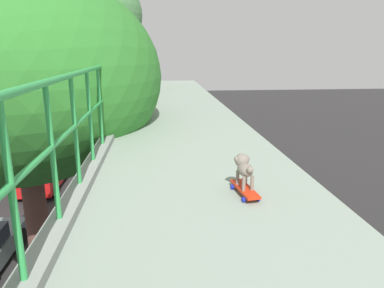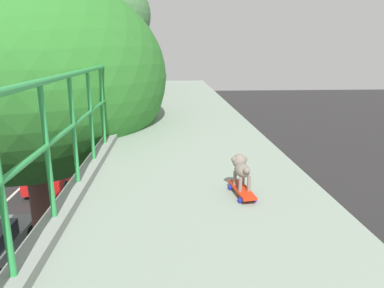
# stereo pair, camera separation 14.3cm
# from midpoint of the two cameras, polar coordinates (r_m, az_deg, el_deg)

# --- Properties ---
(car_red_taxi_seventh) EXTENTS (1.92, 4.16, 1.60)m
(car_red_taxi_seventh) POSITION_cam_midpoint_polar(r_m,az_deg,el_deg) (19.38, -21.41, -4.23)
(car_red_taxi_seventh) COLOR red
(car_red_taxi_seventh) RESTS_ON ground
(city_bus) EXTENTS (2.54, 10.50, 3.39)m
(city_bus) POSITION_cam_midpoint_polar(r_m,az_deg,el_deg) (29.64, -22.43, 4.50)
(city_bus) COLOR red
(city_bus) RESTS_ON ground
(roadside_tree_mid) EXTENTS (5.62, 5.62, 8.34)m
(roadside_tree_mid) POSITION_cam_midpoint_polar(r_m,az_deg,el_deg) (7.85, -24.92, 9.65)
(roadside_tree_mid) COLOR brown
(roadside_tree_mid) RESTS_ON ground
(roadside_tree_far) EXTENTS (4.02, 4.02, 9.51)m
(roadside_tree_far) POSITION_cam_midpoint_polar(r_m,az_deg,el_deg) (13.10, -15.72, 19.00)
(roadside_tree_far) COLOR #50312C
(roadside_tree_far) RESTS_ON ground
(toy_skateboard) EXTENTS (0.23, 0.53, 0.08)m
(toy_skateboard) POSITION_cam_midpoint_polar(r_m,az_deg,el_deg) (3.61, 9.26, -7.42)
(toy_skateboard) COLOR red
(toy_skateboard) RESTS_ON overpass_deck
(small_dog) EXTENTS (0.18, 0.35, 0.33)m
(small_dog) POSITION_cam_midpoint_polar(r_m,az_deg,el_deg) (3.58, 9.14, -3.77)
(small_dog) COLOR slate
(small_dog) RESTS_ON toy_skateboard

